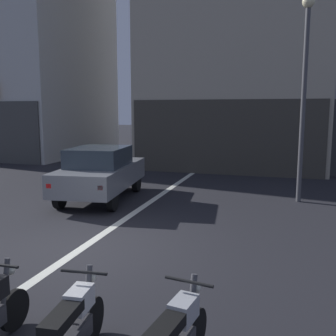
% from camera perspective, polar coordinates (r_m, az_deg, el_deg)
% --- Properties ---
extents(ground_plane, '(120.00, 120.00, 0.00)m').
position_cam_1_polar(ground_plane, '(8.03, -12.72, -11.63)').
color(ground_plane, '#232328').
extents(lane_centre_line, '(0.20, 18.00, 0.01)m').
position_cam_1_polar(lane_centre_line, '(13.37, 0.10, -3.22)').
color(lane_centre_line, silver).
rests_on(lane_centre_line, ground).
extents(car_grey_crossing_near, '(2.25, 4.28, 1.64)m').
position_cam_1_polar(car_grey_crossing_near, '(11.91, -10.02, -0.51)').
color(car_grey_crossing_near, black).
rests_on(car_grey_crossing_near, ground).
extents(street_lamp, '(0.36, 0.36, 5.97)m').
position_cam_1_polar(street_lamp, '(12.02, 19.77, 12.63)').
color(street_lamp, '#47474C').
rests_on(street_lamp, ground).
extents(motorcycle_white_row_centre, '(0.55, 1.67, 0.98)m').
position_cam_1_polar(motorcycle_white_row_centre, '(4.50, -14.07, -22.39)').
color(motorcycle_white_row_centre, black).
rests_on(motorcycle_white_row_centre, ground).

